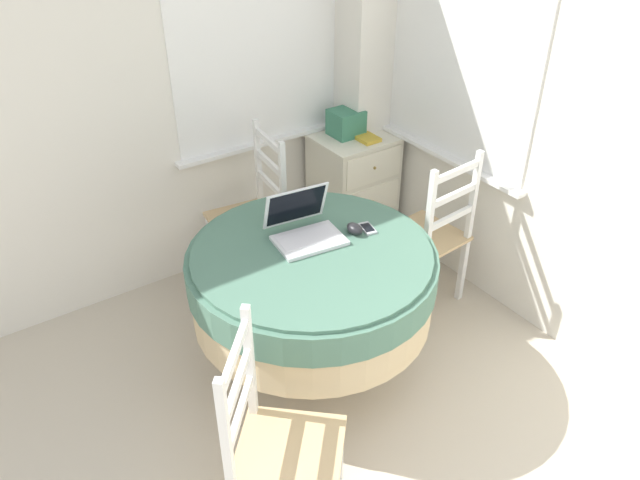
# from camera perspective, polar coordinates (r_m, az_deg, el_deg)

# --- Properties ---
(corner_room_shell) EXTENTS (4.24, 4.94, 2.55)m
(corner_room_shell) POSITION_cam_1_polar(r_m,az_deg,el_deg) (2.95, 5.35, 10.65)
(corner_room_shell) COLOR white
(corner_room_shell) RESTS_ON ground_plane
(round_dining_table) EXTENTS (1.20, 1.20, 0.76)m
(round_dining_table) POSITION_cam_1_polar(r_m,az_deg,el_deg) (3.02, -0.74, -3.51)
(round_dining_table) COLOR #4C3D2D
(round_dining_table) RESTS_ON ground_plane
(laptop) EXTENTS (0.36, 0.34, 0.23)m
(laptop) POSITION_cam_1_polar(r_m,az_deg,el_deg) (2.99, -1.43, 1.11)
(laptop) COLOR silver
(laptop) RESTS_ON round_dining_table
(computer_mouse) EXTENTS (0.06, 0.10, 0.05)m
(computer_mouse) POSITION_cam_1_polar(r_m,az_deg,el_deg) (3.04, 3.19, 1.03)
(computer_mouse) COLOR black
(computer_mouse) RESTS_ON round_dining_table
(cell_phone) EXTENTS (0.08, 0.12, 0.01)m
(cell_phone) POSITION_cam_1_polar(r_m,az_deg,el_deg) (3.08, 4.37, 1.08)
(cell_phone) COLOR #B2B7BC
(cell_phone) RESTS_ON round_dining_table
(dining_chair_near_back_window) EXTENTS (0.45, 0.45, 0.99)m
(dining_chair_near_back_window) POSITION_cam_1_polar(r_m,az_deg,el_deg) (3.79, -6.17, 2.23)
(dining_chair_near_back_window) COLOR tan
(dining_chair_near_back_window) RESTS_ON ground_plane
(dining_chair_near_right_window) EXTENTS (0.44, 0.43, 0.99)m
(dining_chair_near_right_window) POSITION_cam_1_polar(r_m,az_deg,el_deg) (3.63, 10.02, 0.35)
(dining_chair_near_right_window) COLOR tan
(dining_chair_near_right_window) RESTS_ON ground_plane
(dining_chair_camera_near) EXTENTS (0.57, 0.57, 0.99)m
(dining_chair_camera_near) POSITION_cam_1_polar(r_m,az_deg,el_deg) (2.48, -4.01, -18.48)
(dining_chair_camera_near) COLOR tan
(dining_chair_camera_near) RESTS_ON ground_plane
(corner_cabinet) EXTENTS (0.51, 0.46, 0.75)m
(corner_cabinet) POSITION_cam_1_polar(r_m,az_deg,el_deg) (4.27, 3.02, 4.86)
(corner_cabinet) COLOR silver
(corner_cabinet) RESTS_ON ground_plane
(storage_box) EXTENTS (0.20, 0.18, 0.17)m
(storage_box) POSITION_cam_1_polar(r_m,az_deg,el_deg) (4.08, 2.40, 10.67)
(storage_box) COLOR #387A5B
(storage_box) RESTS_ON corner_cabinet
(book_on_cabinet) EXTENTS (0.12, 0.21, 0.02)m
(book_on_cabinet) POSITION_cam_1_polar(r_m,az_deg,el_deg) (4.06, 4.09, 9.40)
(book_on_cabinet) COLOR gold
(book_on_cabinet) RESTS_ON corner_cabinet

